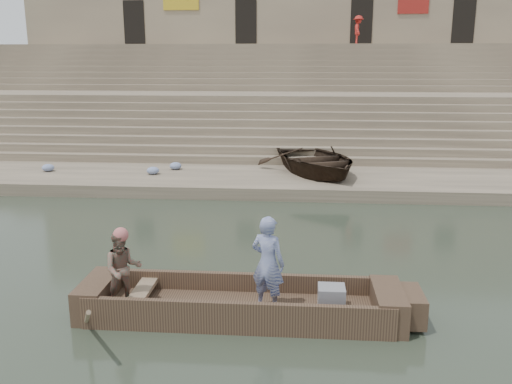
# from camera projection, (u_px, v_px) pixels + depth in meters

# --- Properties ---
(ground) EXTENTS (120.00, 120.00, 0.00)m
(ground) POSITION_uv_depth(u_px,v_px,m) (230.00, 273.00, 11.51)
(ground) COLOR #2A3527
(ground) RESTS_ON ground
(lower_landing) EXTENTS (32.00, 4.00, 0.40)m
(lower_landing) POSITION_uv_depth(u_px,v_px,m) (259.00, 181.00, 19.20)
(lower_landing) COLOR gray
(lower_landing) RESTS_ON ground
(mid_landing) EXTENTS (32.00, 3.00, 2.80)m
(mid_landing) POSITION_uv_depth(u_px,v_px,m) (270.00, 123.00, 26.17)
(mid_landing) COLOR gray
(mid_landing) RESTS_ON ground
(upper_landing) EXTENTS (32.00, 3.00, 5.20)m
(upper_landing) POSITION_uv_depth(u_px,v_px,m) (277.00, 89.00, 32.66)
(upper_landing) COLOR gray
(upper_landing) RESTS_ON ground
(ghat_steps) EXTENTS (32.00, 11.00, 5.20)m
(ghat_steps) POSITION_uv_depth(u_px,v_px,m) (272.00, 111.00, 27.71)
(ghat_steps) COLOR gray
(ghat_steps) RESTS_ON ground
(building_wall) EXTENTS (32.00, 5.07, 11.20)m
(building_wall) POSITION_uv_depth(u_px,v_px,m) (280.00, 40.00, 35.81)
(building_wall) COLOR tan
(building_wall) RESTS_ON ground
(main_rowboat) EXTENTS (5.00, 1.30, 0.22)m
(main_rowboat) POSITION_uv_depth(u_px,v_px,m) (240.00, 311.00, 9.55)
(main_rowboat) COLOR brown
(main_rowboat) RESTS_ON ground
(rowboat_trim) EXTENTS (6.04, 2.63, 2.03)m
(rowboat_trim) POSITION_uv_depth(u_px,v_px,m) (252.00, 301.00, 9.48)
(rowboat_trim) COLOR brown
(rowboat_trim) RESTS_ON ground
(standing_man) EXTENTS (0.71, 0.61, 1.66)m
(standing_man) POSITION_uv_depth(u_px,v_px,m) (268.00, 263.00, 9.20)
(standing_man) COLOR navy
(standing_man) RESTS_ON main_rowboat
(rowing_man) EXTENTS (0.80, 0.72, 1.36)m
(rowing_man) POSITION_uv_depth(u_px,v_px,m) (123.00, 269.00, 9.34)
(rowing_man) COLOR #2B8166
(rowing_man) RESTS_ON main_rowboat
(television) EXTENTS (0.46, 0.42, 0.40)m
(television) POSITION_uv_depth(u_px,v_px,m) (331.00, 298.00, 9.35)
(television) COLOR gray
(television) RESTS_ON main_rowboat
(beached_rowboat) EXTENTS (4.90, 5.63, 0.98)m
(beached_rowboat) POSITION_uv_depth(u_px,v_px,m) (316.00, 160.00, 19.41)
(beached_rowboat) COLOR #2D2116
(beached_rowboat) RESTS_ON lower_landing
(pedestrian) EXTENTS (0.67, 1.09, 1.62)m
(pedestrian) POSITION_uv_depth(u_px,v_px,m) (358.00, 30.00, 31.51)
(pedestrian) COLOR red
(pedestrian) RESTS_ON upper_landing
(cloth_bundles) EXTENTS (20.52, 1.44, 0.26)m
(cloth_bundles) POSITION_uv_depth(u_px,v_px,m) (170.00, 168.00, 19.78)
(cloth_bundles) COLOR #3F5999
(cloth_bundles) RESTS_ON lower_landing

